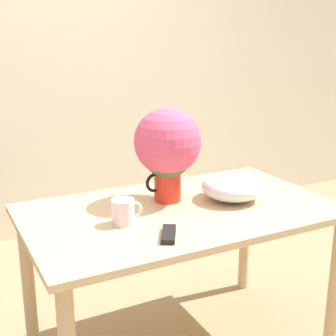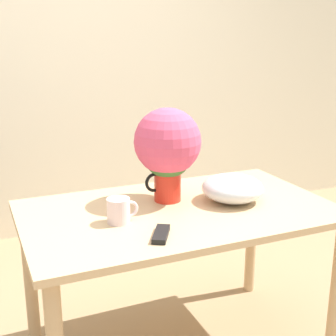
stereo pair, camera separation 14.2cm
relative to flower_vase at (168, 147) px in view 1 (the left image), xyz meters
The scene contains 6 objects.
wall_back 1.64m from the flower_vase, 96.30° to the left, with size 8.00×0.05×2.60m.
table 0.37m from the flower_vase, 87.82° to the right, with size 1.37×0.81×0.73m.
flower_vase is the anchor object (origin of this frame).
coffee_mug 0.39m from the flower_vase, 149.51° to the right, with size 0.13×0.09×0.10m.
white_bowl 0.36m from the flower_vase, 24.83° to the right, with size 0.29×0.29×0.12m.
remote_control 0.48m from the flower_vase, 116.74° to the right, with size 0.12×0.16×0.02m.
Camera 1 is at (-0.76, -1.62, 1.46)m, focal length 50.00 mm.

